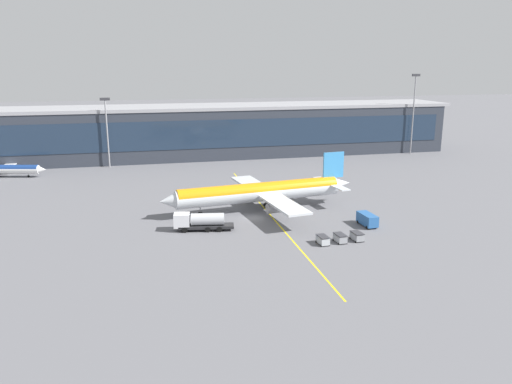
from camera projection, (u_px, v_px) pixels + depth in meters
ground_plane at (253, 218)px, 99.23m from camera, size 700.00×700.00×0.00m
apron_lead_in_line at (269, 214)px, 101.98m from camera, size 1.58×79.99×0.01m
terminal_building at (150, 132)px, 160.47m from camera, size 200.69×21.78×16.52m
main_airliner at (261, 192)px, 103.48m from camera, size 41.96×33.46×11.19m
fuel_tanker at (200, 221)px, 91.39m from camera, size 11.07×4.29×3.25m
crew_van at (367, 219)px, 94.21m from camera, size 2.34×5.09×2.30m
baggage_cart_0 at (323, 240)px, 84.51m from camera, size 1.76×2.74×1.48m
baggage_cart_1 at (340, 238)px, 85.42m from camera, size 1.76×2.74×1.48m
baggage_cart_2 at (357, 236)px, 86.33m from camera, size 1.76×2.74×1.48m
apron_light_mast_0 at (107, 126)px, 145.43m from camera, size 2.80×0.50×20.16m
apron_light_mast_1 at (414, 108)px, 167.09m from camera, size 2.80×0.50×26.36m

